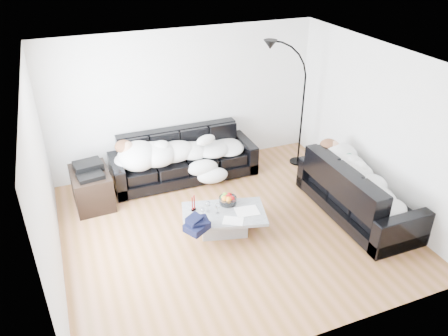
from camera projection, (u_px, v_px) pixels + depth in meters
name	position (u px, v px, depth m)	size (l,w,h in m)	color
ground	(231.00, 227.00, 6.79)	(5.00, 5.00, 0.00)	brown
wall_back	(185.00, 101.00, 7.98)	(5.00, 0.02, 2.60)	silver
wall_left	(44.00, 187.00, 5.35)	(0.02, 4.50, 2.60)	silver
wall_right	(376.00, 127.00, 6.96)	(0.02, 4.50, 2.60)	silver
ceiling	(233.00, 62.00, 5.52)	(5.00, 5.00, 0.00)	white
sofa_back	(184.00, 157.00, 7.93)	(2.61, 0.90, 0.85)	black
sofa_right	(359.00, 190.00, 6.91)	(2.20, 0.94, 0.89)	black
sleeper_back	(184.00, 147.00, 7.79)	(2.21, 0.76, 0.44)	silver
sleeper_right	(361.00, 178.00, 6.81)	(1.88, 0.80, 0.46)	silver
teal_cushion	(333.00, 156.00, 7.31)	(0.36, 0.30, 0.20)	#0E633F
coffee_table	(224.00, 222.00, 6.60)	(1.23, 0.72, 0.36)	#939699
fruit_bowl	(228.00, 199.00, 6.69)	(0.27, 0.27, 0.17)	white
wine_glass_a	(208.00, 207.00, 6.49)	(0.08, 0.08, 0.18)	white
wine_glass_b	(203.00, 212.00, 6.39)	(0.06, 0.06, 0.15)	white
wine_glass_c	(218.00, 208.00, 6.45)	(0.07, 0.07, 0.18)	white
candle_left	(192.00, 204.00, 6.49)	(0.04, 0.04, 0.24)	maroon
candle_right	(194.00, 203.00, 6.51)	(0.05, 0.05, 0.25)	maroon
newspaper_a	(247.00, 211.00, 6.54)	(0.35, 0.26, 0.01)	silver
newspaper_b	(233.00, 221.00, 6.32)	(0.30, 0.21, 0.01)	silver
navy_jacket	(196.00, 220.00, 6.07)	(0.34, 0.29, 0.17)	black
shoes	(251.00, 221.00, 6.84)	(0.42, 0.31, 0.10)	#472311
av_cabinet	(92.00, 188.00, 7.23)	(0.60, 0.87, 0.60)	black
stereo	(89.00, 169.00, 7.06)	(0.44, 0.34, 0.13)	black
floor_lamp	(302.00, 111.00, 8.12)	(0.78, 0.31, 2.16)	black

